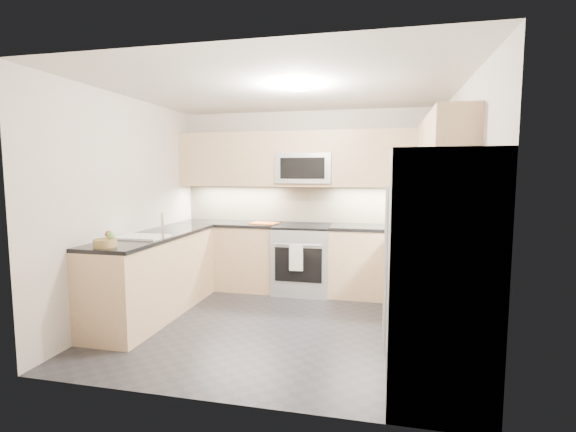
# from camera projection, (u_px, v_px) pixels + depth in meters

# --- Properties ---
(floor) EXTENTS (3.60, 3.20, 0.00)m
(floor) POSITION_uv_depth(u_px,v_px,m) (281.00, 324.00, 4.53)
(floor) COLOR #25252A
(floor) RESTS_ON ground
(ceiling) EXTENTS (3.60, 3.20, 0.02)m
(ceiling) POSITION_uv_depth(u_px,v_px,m) (280.00, 89.00, 4.26)
(ceiling) COLOR beige
(ceiling) RESTS_ON wall_back
(wall_back) EXTENTS (3.60, 0.02, 2.50)m
(wall_back) POSITION_uv_depth(u_px,v_px,m) (307.00, 200.00, 5.95)
(wall_back) COLOR beige
(wall_back) RESTS_ON floor
(wall_front) EXTENTS (3.60, 0.02, 2.50)m
(wall_front) POSITION_uv_depth(u_px,v_px,m) (225.00, 231.00, 2.84)
(wall_front) COLOR beige
(wall_front) RESTS_ON floor
(wall_left) EXTENTS (0.02, 3.20, 2.50)m
(wall_left) POSITION_uv_depth(u_px,v_px,m) (129.00, 207.00, 4.79)
(wall_left) COLOR beige
(wall_left) RESTS_ON floor
(wall_right) EXTENTS (0.02, 3.20, 2.50)m
(wall_right) POSITION_uv_depth(u_px,v_px,m) (463.00, 214.00, 4.00)
(wall_right) COLOR beige
(wall_right) RESTS_ON floor
(base_cab_back_left) EXTENTS (1.42, 0.60, 0.90)m
(base_cab_back_left) POSITION_uv_depth(u_px,v_px,m) (229.00, 256.00, 5.98)
(base_cab_back_left) COLOR tan
(base_cab_back_left) RESTS_ON floor
(base_cab_back_right) EXTENTS (1.42, 0.60, 0.90)m
(base_cab_back_right) POSITION_uv_depth(u_px,v_px,m) (384.00, 263.00, 5.50)
(base_cab_back_right) COLOR tan
(base_cab_back_right) RESTS_ON floor
(base_cab_right) EXTENTS (0.60, 1.70, 0.90)m
(base_cab_right) POSITION_uv_depth(u_px,v_px,m) (425.00, 289.00, 4.29)
(base_cab_right) COLOR tan
(base_cab_right) RESTS_ON floor
(base_cab_peninsula) EXTENTS (0.60, 2.00, 0.90)m
(base_cab_peninsula) POSITION_uv_depth(u_px,v_px,m) (155.00, 276.00, 4.81)
(base_cab_peninsula) COLOR tan
(base_cab_peninsula) RESTS_ON floor
(countertop_back_left) EXTENTS (1.42, 0.63, 0.04)m
(countertop_back_left) POSITION_uv_depth(u_px,v_px,m) (228.00, 223.00, 5.93)
(countertop_back_left) COLOR black
(countertop_back_left) RESTS_ON base_cab_back_left
(countertop_back_right) EXTENTS (1.42, 0.63, 0.04)m
(countertop_back_right) POSITION_uv_depth(u_px,v_px,m) (385.00, 228.00, 5.45)
(countertop_back_right) COLOR black
(countertop_back_right) RESTS_ON base_cab_back_right
(countertop_right) EXTENTS (0.63, 1.70, 0.04)m
(countertop_right) POSITION_uv_depth(u_px,v_px,m) (427.00, 244.00, 4.24)
(countertop_right) COLOR black
(countertop_right) RESTS_ON base_cab_right
(countertop_peninsula) EXTENTS (0.63, 2.00, 0.04)m
(countertop_peninsula) POSITION_uv_depth(u_px,v_px,m) (153.00, 236.00, 4.76)
(countertop_peninsula) COLOR black
(countertop_peninsula) RESTS_ON base_cab_peninsula
(upper_cab_back) EXTENTS (3.60, 0.35, 0.75)m
(upper_cab_back) POSITION_uv_depth(u_px,v_px,m) (305.00, 159.00, 5.72)
(upper_cab_back) COLOR tan
(upper_cab_back) RESTS_ON wall_back
(upper_cab_right) EXTENTS (0.35, 1.95, 0.75)m
(upper_cab_right) POSITION_uv_depth(u_px,v_px,m) (442.00, 155.00, 4.24)
(upper_cab_right) COLOR tan
(upper_cab_right) RESTS_ON wall_right
(backsplash_back) EXTENTS (3.60, 0.01, 0.51)m
(backsplash_back) POSITION_uv_depth(u_px,v_px,m) (307.00, 204.00, 5.95)
(backsplash_back) COLOR #C7B590
(backsplash_back) RESTS_ON wall_back
(backsplash_right) EXTENTS (0.01, 2.30, 0.51)m
(backsplash_right) POSITION_uv_depth(u_px,v_px,m) (454.00, 215.00, 4.44)
(backsplash_right) COLOR #C7B590
(backsplash_right) RESTS_ON wall_right
(gas_range) EXTENTS (0.76, 0.65, 0.91)m
(gas_range) POSITION_uv_depth(u_px,v_px,m) (303.00, 259.00, 5.72)
(gas_range) COLOR #ADB0B5
(gas_range) RESTS_ON floor
(range_cooktop) EXTENTS (0.76, 0.65, 0.03)m
(range_cooktop) POSITION_uv_depth(u_px,v_px,m) (303.00, 226.00, 5.67)
(range_cooktop) COLOR black
(range_cooktop) RESTS_ON gas_range
(oven_door_glass) EXTENTS (0.62, 0.02, 0.45)m
(oven_door_glass) POSITION_uv_depth(u_px,v_px,m) (298.00, 265.00, 5.40)
(oven_door_glass) COLOR black
(oven_door_glass) RESTS_ON gas_range
(oven_handle) EXTENTS (0.60, 0.02, 0.02)m
(oven_handle) POSITION_uv_depth(u_px,v_px,m) (298.00, 245.00, 5.35)
(oven_handle) COLOR #B2B5BA
(oven_handle) RESTS_ON gas_range
(microwave) EXTENTS (0.76, 0.40, 0.40)m
(microwave) POSITION_uv_depth(u_px,v_px,m) (305.00, 168.00, 5.71)
(microwave) COLOR #ADB1B6
(microwave) RESTS_ON upper_cab_back
(microwave_door) EXTENTS (0.60, 0.01, 0.28)m
(microwave_door) POSITION_uv_depth(u_px,v_px,m) (302.00, 168.00, 5.51)
(microwave_door) COLOR black
(microwave_door) RESTS_ON microwave
(refrigerator) EXTENTS (0.70, 0.90, 1.80)m
(refrigerator) POSITION_uv_depth(u_px,v_px,m) (438.00, 276.00, 3.00)
(refrigerator) COLOR #A8AAB0
(refrigerator) RESTS_ON floor
(fridge_handle_left) EXTENTS (0.02, 0.02, 1.20)m
(fridge_handle_left) POSITION_uv_depth(u_px,v_px,m) (386.00, 273.00, 2.90)
(fridge_handle_left) COLOR #B2B5BA
(fridge_handle_left) RESTS_ON refrigerator
(fridge_handle_right) EXTENTS (0.02, 0.02, 1.20)m
(fridge_handle_right) POSITION_uv_depth(u_px,v_px,m) (385.00, 262.00, 3.25)
(fridge_handle_right) COLOR #B2B5BA
(fridge_handle_right) RESTS_ON refrigerator
(sink_basin) EXTENTS (0.52, 0.38, 0.16)m
(sink_basin) POSITION_uv_depth(u_px,v_px,m) (141.00, 243.00, 4.52)
(sink_basin) COLOR white
(sink_basin) RESTS_ON base_cab_peninsula
(faucet) EXTENTS (0.03, 0.03, 0.28)m
(faucet) POSITION_uv_depth(u_px,v_px,m) (162.00, 226.00, 4.44)
(faucet) COLOR silver
(faucet) RESTS_ON countertop_peninsula
(utensil_bowl) EXTENTS (0.31, 0.31, 0.17)m
(utensil_bowl) POSITION_uv_depth(u_px,v_px,m) (422.00, 222.00, 5.20)
(utensil_bowl) COLOR #65B24C
(utensil_bowl) RESTS_ON countertop_back_right
(cutting_board) EXTENTS (0.40, 0.31, 0.01)m
(cutting_board) POSITION_uv_depth(u_px,v_px,m) (264.00, 223.00, 5.76)
(cutting_board) COLOR #C25012
(cutting_board) RESTS_ON countertop_back_left
(fruit_basket) EXTENTS (0.21, 0.21, 0.08)m
(fruit_basket) POSITION_uv_depth(u_px,v_px,m) (105.00, 243.00, 3.94)
(fruit_basket) COLOR #997F47
(fruit_basket) RESTS_ON countertop_peninsula
(fruit_apple) EXTENTS (0.07, 0.07, 0.07)m
(fruit_apple) POSITION_uv_depth(u_px,v_px,m) (109.00, 234.00, 3.99)
(fruit_apple) COLOR #A42612
(fruit_apple) RESTS_ON fruit_basket
(fruit_pear) EXTENTS (0.07, 0.07, 0.07)m
(fruit_pear) POSITION_uv_depth(u_px,v_px,m) (111.00, 235.00, 3.93)
(fruit_pear) COLOR #66A547
(fruit_pear) RESTS_ON fruit_basket
(dish_towel_check) EXTENTS (0.18, 0.02, 0.33)m
(dish_towel_check) POSITION_uv_depth(u_px,v_px,m) (296.00, 258.00, 5.35)
(dish_towel_check) COLOR white
(dish_towel_check) RESTS_ON oven_handle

